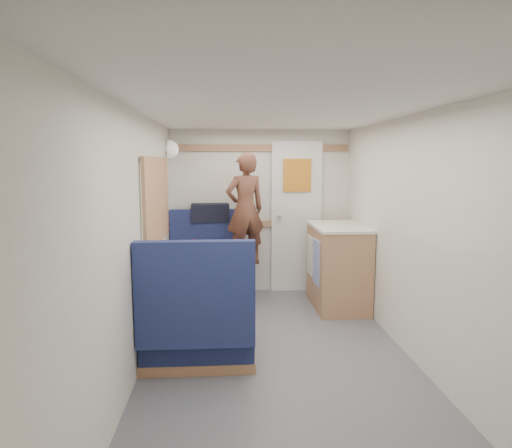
{
  "coord_description": "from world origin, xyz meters",
  "views": [
    {
      "loc": [
        -0.42,
        -3.35,
        1.62
      ],
      "look_at": [
        -0.14,
        0.9,
        1.03
      ],
      "focal_mm": 32.0,
      "sensor_mm": 36.0,
      "label": 1
    }
  ],
  "objects": [
    {
      "name": "floor",
      "position": [
        0.0,
        0.0,
        0.0
      ],
      "size": [
        4.5,
        4.5,
        0.0
      ],
      "primitive_type": "plane",
      "color": "#515156",
      "rests_on": "ground"
    },
    {
      "name": "ceiling",
      "position": [
        0.0,
        0.0,
        2.0
      ],
      "size": [
        4.5,
        4.5,
        0.0
      ],
      "primitive_type": "plane",
      "rotation": [
        3.14,
        0.0,
        0.0
      ],
      "color": "silver",
      "rests_on": "wall_back"
    },
    {
      "name": "wall_back",
      "position": [
        0.0,
        2.25,
        1.0
      ],
      "size": [
        2.2,
        0.02,
        2.0
      ],
      "primitive_type": "cube",
      "color": "silver",
      "rests_on": "floor"
    },
    {
      "name": "wall_left",
      "position": [
        -1.1,
        0.0,
        1.0
      ],
      "size": [
        0.02,
        4.5,
        2.0
      ],
      "primitive_type": "cube",
      "color": "silver",
      "rests_on": "floor"
    },
    {
      "name": "wall_right",
      "position": [
        1.1,
        0.0,
        1.0
      ],
      "size": [
        0.02,
        4.5,
        2.0
      ],
      "primitive_type": "cube",
      "color": "silver",
      "rests_on": "floor"
    },
    {
      "name": "oak_trim_low",
      "position": [
        0.0,
        2.23,
        0.85
      ],
      "size": [
        2.15,
        0.02,
        0.08
      ],
      "primitive_type": "cube",
      "color": "#A7724B",
      "rests_on": "wall_back"
    },
    {
      "name": "oak_trim_high",
      "position": [
        0.0,
        2.23,
        1.78
      ],
      "size": [
        2.15,
        0.02,
        0.08
      ],
      "primitive_type": "cube",
      "color": "#A7724B",
      "rests_on": "wall_back"
    },
    {
      "name": "side_window",
      "position": [
        -1.08,
        1.0,
        1.25
      ],
      "size": [
        0.04,
        1.3,
        0.72
      ],
      "primitive_type": "cube",
      "color": "#A7AD92",
      "rests_on": "wall_left"
    },
    {
      "name": "rear_door",
      "position": [
        0.45,
        2.22,
        0.97
      ],
      "size": [
        0.62,
        0.12,
        1.86
      ],
      "color": "white",
      "rests_on": "wall_back"
    },
    {
      "name": "dinette_table",
      "position": [
        -0.65,
        1.0,
        0.57
      ],
      "size": [
        0.62,
        0.92,
        0.72
      ],
      "color": "white",
      "rests_on": "floor"
    },
    {
      "name": "bench_far",
      "position": [
        -0.65,
        1.86,
        0.3
      ],
      "size": [
        0.9,
        0.59,
        1.05
      ],
      "color": "#162349",
      "rests_on": "floor"
    },
    {
      "name": "bench_near",
      "position": [
        -0.65,
        0.14,
        0.3
      ],
      "size": [
        0.9,
        0.59,
        1.05
      ],
      "color": "#162349",
      "rests_on": "floor"
    },
    {
      "name": "ledge",
      "position": [
        -0.65,
        2.12,
        0.88
      ],
      "size": [
        0.9,
        0.14,
        0.04
      ],
      "primitive_type": "cube",
      "color": "#A7724B",
      "rests_on": "bench_far"
    },
    {
      "name": "dome_light",
      "position": [
        -1.04,
        1.85,
        1.75
      ],
      "size": [
        0.2,
        0.2,
        0.2
      ],
      "primitive_type": "sphere",
      "color": "white",
      "rests_on": "wall_left"
    },
    {
      "name": "galley_counter",
      "position": [
        0.82,
        1.55,
        0.47
      ],
      "size": [
        0.57,
        0.92,
        0.92
      ],
      "color": "#A7724B",
      "rests_on": "floor"
    },
    {
      "name": "person",
      "position": [
        -0.2,
        1.77,
        1.08
      ],
      "size": [
        0.54,
        0.45,
        1.26
      ],
      "primitive_type": "imported",
      "rotation": [
        0.0,
        0.0,
        3.5
      ],
      "color": "brown",
      "rests_on": "bench_far"
    },
    {
      "name": "duffel_bag",
      "position": [
        -0.61,
        2.12,
        1.01
      ],
      "size": [
        0.46,
        0.23,
        0.22
      ],
      "primitive_type": "cube",
      "rotation": [
        0.0,
        0.0,
        0.04
      ],
      "color": "black",
      "rests_on": "ledge"
    },
    {
      "name": "tray",
      "position": [
        -0.48,
        0.88,
        0.73
      ],
      "size": [
        0.29,
        0.35,
        0.02
      ],
      "primitive_type": "cube",
      "rotation": [
        0.0,
        0.0,
        0.19
      ],
      "color": "silver",
      "rests_on": "dinette_table"
    },
    {
      "name": "orange_fruit",
      "position": [
        -0.46,
        0.89,
        0.78
      ],
      "size": [
        0.08,
        0.08,
        0.08
      ],
      "primitive_type": "sphere",
      "color": "#E2580A",
      "rests_on": "tray"
    },
    {
      "name": "cheese_block",
      "position": [
        -0.68,
        0.81,
        0.75
      ],
      "size": [
        0.1,
        0.07,
        0.03
      ],
      "primitive_type": "cube",
      "rotation": [
        0.0,
        0.0,
        0.18
      ],
      "color": "#EED389",
      "rests_on": "tray"
    },
    {
      "name": "wine_glass",
      "position": [
        -0.73,
        0.94,
        0.84
      ],
      "size": [
        0.08,
        0.08,
        0.17
      ],
      "color": "white",
      "rests_on": "dinette_table"
    },
    {
      "name": "tumbler_left",
      "position": [
        -0.81,
        0.62,
        0.78
      ],
      "size": [
        0.07,
        0.07,
        0.11
      ],
      "primitive_type": "cylinder",
      "color": "silver",
      "rests_on": "dinette_table"
    },
    {
      "name": "tumbler_mid",
      "position": [
        -0.81,
        1.25,
        0.78
      ],
      "size": [
        0.07,
        0.07,
        0.11
      ],
      "primitive_type": "cylinder",
      "color": "white",
      "rests_on": "dinette_table"
    },
    {
      "name": "beer_glass",
      "position": [
        -0.43,
        1.18,
        0.77
      ],
      "size": [
        0.07,
        0.07,
        0.1
      ],
      "primitive_type": "cylinder",
      "color": "brown",
      "rests_on": "dinette_table"
    },
    {
      "name": "pepper_grinder",
      "position": [
        -0.71,
        1.04,
        0.77
      ],
      "size": [
        0.04,
        0.04,
        0.11
      ],
      "primitive_type": "cylinder",
      "color": "black",
      "rests_on": "dinette_table"
    },
    {
      "name": "salt_grinder",
      "position": [
        -0.72,
        1.04,
        0.77
      ],
      "size": [
        0.04,
        0.04,
        0.1
      ],
      "primitive_type": "cylinder",
      "color": "silver",
      "rests_on": "dinette_table"
    },
    {
      "name": "bread_loaf",
      "position": [
        -0.52,
        1.15,
        0.77
      ],
      "size": [
        0.21,
        0.28,
        0.1
      ],
      "primitive_type": "cube",
      "rotation": [
        0.0,
        0.0,
        -0.36
      ],
      "color": "brown",
      "rests_on": "dinette_table"
    }
  ]
}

